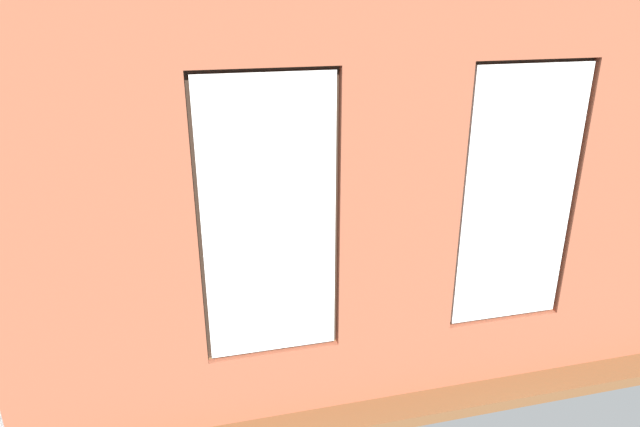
{
  "coord_description": "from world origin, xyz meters",
  "views": [
    {
      "loc": [
        1.57,
        6.21,
        3.29
      ],
      "look_at": [
        0.13,
        0.4,
        0.92
      ],
      "focal_mm": 32.0,
      "sensor_mm": 36.0,
      "label": 1
    }
  ],
  "objects_px": {
    "coffee_table": "(289,247)",
    "tv_flatscreen": "(72,229)",
    "potted_plant_corner_near_left": "(450,173)",
    "potted_plant_corner_far_left": "(608,266)",
    "couch_left": "(499,228)",
    "potted_plant_foreground_right": "(119,190)",
    "potted_plant_mid_room_small": "(362,218)",
    "couch_by_window": "(282,331)",
    "cup_ceramic": "(289,240)",
    "potted_plant_by_left_couch": "(426,180)",
    "candle_jar": "(318,232)",
    "potted_plant_near_tv": "(122,288)",
    "media_console": "(82,285)",
    "remote_gray": "(300,247)",
    "potted_plant_between_couches": "(423,286)"
  },
  "relations": [
    {
      "from": "candle_jar",
      "to": "potted_plant_corner_near_left",
      "type": "relative_size",
      "value": 0.12
    },
    {
      "from": "couch_by_window",
      "to": "cup_ceramic",
      "type": "bearing_deg",
      "value": -103.14
    },
    {
      "from": "remote_gray",
      "to": "candle_jar",
      "type": "bearing_deg",
      "value": 84.59
    },
    {
      "from": "coffee_table",
      "to": "potted_plant_mid_room_small",
      "type": "distance_m",
      "value": 1.27
    },
    {
      "from": "candle_jar",
      "to": "potted_plant_corner_near_left",
      "type": "distance_m",
      "value": 3.06
    },
    {
      "from": "coffee_table",
      "to": "potted_plant_mid_room_small",
      "type": "xyz_separation_m",
      "value": [
        -1.12,
        -0.61,
        0.04
      ]
    },
    {
      "from": "potted_plant_between_couches",
      "to": "media_console",
      "type": "bearing_deg",
      "value": -22.52
    },
    {
      "from": "potted_plant_mid_room_small",
      "to": "potted_plant_by_left_couch",
      "type": "xyz_separation_m",
      "value": [
        -1.32,
        -0.87,
        0.15
      ]
    },
    {
      "from": "potted_plant_between_couches",
      "to": "potted_plant_corner_far_left",
      "type": "bearing_deg",
      "value": 175.42
    },
    {
      "from": "couch_by_window",
      "to": "potted_plant_by_left_couch",
      "type": "height_order",
      "value": "potted_plant_by_left_couch"
    },
    {
      "from": "candle_jar",
      "to": "potted_plant_corner_far_left",
      "type": "height_order",
      "value": "potted_plant_corner_far_left"
    },
    {
      "from": "couch_left",
      "to": "candle_jar",
      "type": "bearing_deg",
      "value": -89.32
    },
    {
      "from": "couch_by_window",
      "to": "remote_gray",
      "type": "bearing_deg",
      "value": -107.87
    },
    {
      "from": "couch_by_window",
      "to": "media_console",
      "type": "distance_m",
      "value": 2.42
    },
    {
      "from": "candle_jar",
      "to": "potted_plant_mid_room_small",
      "type": "distance_m",
      "value": 0.85
    },
    {
      "from": "candle_jar",
      "to": "potted_plant_mid_room_small",
      "type": "relative_size",
      "value": 0.17
    },
    {
      "from": "coffee_table",
      "to": "potted_plant_mid_room_small",
      "type": "height_order",
      "value": "potted_plant_mid_room_small"
    },
    {
      "from": "coffee_table",
      "to": "tv_flatscreen",
      "type": "relative_size",
      "value": 1.31
    },
    {
      "from": "couch_by_window",
      "to": "potted_plant_corner_near_left",
      "type": "distance_m",
      "value": 4.89
    },
    {
      "from": "couch_left",
      "to": "potted_plant_foreground_right",
      "type": "height_order",
      "value": "potted_plant_foreground_right"
    },
    {
      "from": "potted_plant_corner_near_left",
      "to": "candle_jar",
      "type": "bearing_deg",
      "value": 32.54
    },
    {
      "from": "candle_jar",
      "to": "couch_by_window",
      "type": "bearing_deg",
      "value": 66.76
    },
    {
      "from": "potted_plant_corner_near_left",
      "to": "potted_plant_foreground_right",
      "type": "height_order",
      "value": "potted_plant_foreground_right"
    },
    {
      "from": "potted_plant_by_left_couch",
      "to": "tv_flatscreen",
      "type": "bearing_deg",
      "value": 20.0
    },
    {
      "from": "potted_plant_corner_near_left",
      "to": "potted_plant_corner_far_left",
      "type": "bearing_deg",
      "value": 90.0
    },
    {
      "from": "potted_plant_corner_far_left",
      "to": "potted_plant_foreground_right",
      "type": "bearing_deg",
      "value": -35.38
    },
    {
      "from": "cup_ceramic",
      "to": "potted_plant_by_left_couch",
      "type": "xyz_separation_m",
      "value": [
        -2.43,
        -1.47,
        0.1
      ]
    },
    {
      "from": "media_console",
      "to": "potted_plant_corner_far_left",
      "type": "distance_m",
      "value": 5.56
    },
    {
      "from": "candle_jar",
      "to": "media_console",
      "type": "xyz_separation_m",
      "value": [
        2.74,
        0.42,
        -0.17
      ]
    },
    {
      "from": "cup_ceramic",
      "to": "candle_jar",
      "type": "relative_size",
      "value": 0.98
    },
    {
      "from": "cup_ceramic",
      "to": "potted_plant_between_couches",
      "type": "bearing_deg",
      "value": 121.46
    },
    {
      "from": "remote_gray",
      "to": "potted_plant_corner_far_left",
      "type": "xyz_separation_m",
      "value": [
        -2.87,
        1.68,
        0.21
      ]
    },
    {
      "from": "couch_by_window",
      "to": "potted_plant_mid_room_small",
      "type": "xyz_separation_m",
      "value": [
        -1.52,
        -2.32,
        0.07
      ]
    },
    {
      "from": "potted_plant_mid_room_small",
      "to": "potted_plant_by_left_couch",
      "type": "relative_size",
      "value": 0.73
    },
    {
      "from": "remote_gray",
      "to": "tv_flatscreen",
      "type": "relative_size",
      "value": 0.15
    },
    {
      "from": "media_console",
      "to": "potted_plant_corner_near_left",
      "type": "height_order",
      "value": "potted_plant_corner_near_left"
    },
    {
      "from": "cup_ceramic",
      "to": "potted_plant_mid_room_small",
      "type": "bearing_deg",
      "value": -151.57
    },
    {
      "from": "candle_jar",
      "to": "potted_plant_near_tv",
      "type": "bearing_deg",
      "value": 31.5
    },
    {
      "from": "potted_plant_mid_room_small",
      "to": "potted_plant_corner_far_left",
      "type": "height_order",
      "value": "potted_plant_corner_far_left"
    },
    {
      "from": "potted_plant_corner_near_left",
      "to": "potted_plant_foreground_right",
      "type": "xyz_separation_m",
      "value": [
        5.04,
        0.04,
        0.16
      ]
    },
    {
      "from": "tv_flatscreen",
      "to": "potted_plant_mid_room_small",
      "type": "height_order",
      "value": "tv_flatscreen"
    },
    {
      "from": "couch_by_window",
      "to": "candle_jar",
      "type": "distance_m",
      "value": 2.04
    },
    {
      "from": "media_console",
      "to": "remote_gray",
      "type": "bearing_deg",
      "value": -176.88
    },
    {
      "from": "couch_left",
      "to": "tv_flatscreen",
      "type": "height_order",
      "value": "tv_flatscreen"
    },
    {
      "from": "couch_left",
      "to": "tv_flatscreen",
      "type": "bearing_deg",
      "value": -82.64
    },
    {
      "from": "potted_plant_corner_near_left",
      "to": "potted_plant_foreground_right",
      "type": "distance_m",
      "value": 5.04
    },
    {
      "from": "candle_jar",
      "to": "media_console",
      "type": "height_order",
      "value": "media_console"
    },
    {
      "from": "cup_ceramic",
      "to": "potted_plant_near_tv",
      "type": "xyz_separation_m",
      "value": [
        1.81,
        1.2,
        0.23
      ]
    },
    {
      "from": "cup_ceramic",
      "to": "media_console",
      "type": "bearing_deg",
      "value": 6.5
    },
    {
      "from": "potted_plant_corner_near_left",
      "to": "potted_plant_by_left_couch",
      "type": "xyz_separation_m",
      "value": [
        0.55,
        0.33,
        0.03
      ]
    }
  ]
}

